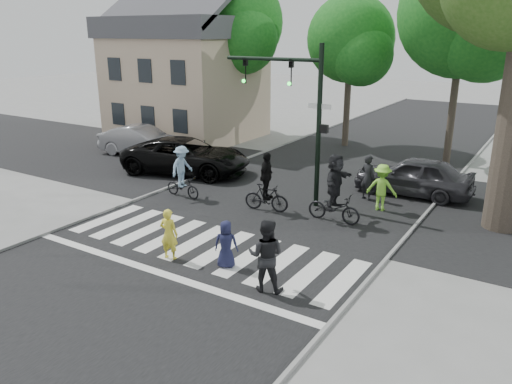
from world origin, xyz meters
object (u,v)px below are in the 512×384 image
car_suv (186,156)px  pedestrian_woman (169,234)px  cyclist_left (182,175)px  pedestrian_adult (266,255)px  traffic_signal (299,102)px  cyclist_mid (266,187)px  car_grey (413,176)px  car_silver (142,141)px  pedestrian_child (226,244)px  cyclist_right (335,192)px

car_suv → pedestrian_woman: bearing=-157.1°
cyclist_left → pedestrian_adult: bearing=-35.1°
traffic_signal → cyclist_left: traffic_signal is taller
cyclist_mid → car_grey: 6.31m
pedestrian_adult → car_silver: size_ratio=0.41×
pedestrian_adult → car_suv: 11.73m
pedestrian_adult → car_suv: size_ratio=0.33×
pedestrian_woman → pedestrian_child: (1.72, 0.44, -0.08)m
cyclist_left → car_grey: bearing=33.9°
car_suv → car_silver: size_ratio=1.25×
traffic_signal → car_grey: 5.80m
car_grey → car_suv: bearing=-78.2°
cyclist_right → car_suv: bearing=165.6°
traffic_signal → pedestrian_woman: size_ratio=3.89×
cyclist_mid → car_silver: 10.93m
pedestrian_child → pedestrian_adult: pedestrian_adult is taller
cyclist_mid → car_suv: size_ratio=0.37×
cyclist_left → cyclist_right: bearing=6.4°
pedestrian_child → car_suv: bearing=-68.3°
car_grey → pedestrian_child: bearing=-17.1°
traffic_signal → cyclist_right: bearing=-29.3°
pedestrian_child → car_suv: car_suv is taller
cyclist_mid → car_suv: cyclist_mid is taller
pedestrian_child → pedestrian_adult: bearing=137.2°
cyclist_mid → cyclist_right: cyclist_right is taller
pedestrian_adult → cyclist_right: 5.48m
pedestrian_adult → cyclist_left: bearing=-53.7°
pedestrian_adult → car_grey: bearing=-114.2°
traffic_signal → cyclist_right: traffic_signal is taller
pedestrian_woman → car_grey: size_ratio=0.33×
pedestrian_woman → car_silver: (-9.91, 9.02, 0.02)m
pedestrian_woman → cyclist_right: cyclist_right is taller
cyclist_right → car_suv: 8.69m
cyclist_left → traffic_signal: bearing=24.2°
cyclist_right → car_grey: 4.76m
pedestrian_woman → cyclist_left: bearing=-65.8°
pedestrian_woman → car_suv: car_suv is taller
pedestrian_woman → car_suv: 9.35m
pedestrian_woman → cyclist_right: 6.06m
pedestrian_child → pedestrian_adult: size_ratio=0.71×
cyclist_left → car_grey: (7.75, 5.21, -0.11)m
pedestrian_woman → traffic_signal: bearing=-108.6°
car_grey → pedestrian_woman: bearing=-25.4°
car_silver → pedestrian_child: bearing=-134.4°
cyclist_left → car_suv: 3.58m
cyclist_right → pedestrian_child: bearing=-102.9°
pedestrian_adult → cyclist_right: (-0.51, 5.46, 0.12)m
pedestrian_woman → car_suv: size_ratio=0.26×
pedestrian_adult → cyclist_mid: size_ratio=0.87×
cyclist_right → car_silver: bearing=163.9°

